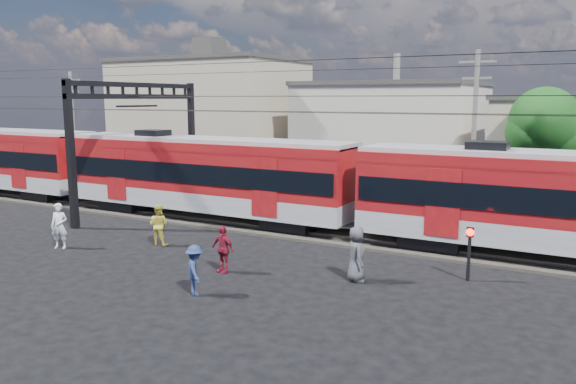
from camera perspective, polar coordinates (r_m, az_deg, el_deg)
name	(u,v)px	position (r m, az deg, el deg)	size (l,w,h in m)	color
ground	(199,281)	(19.43, -9.07, -8.93)	(120.00, 120.00, 0.00)	black
track_bed	(305,231)	(25.95, 1.77, -3.98)	(70.00, 3.40, 0.12)	#2D2823
rail_near	(298,232)	(25.28, 1.01, -4.06)	(70.00, 0.12, 0.12)	#59544C
rail_far	(313,225)	(26.58, 2.51, -3.39)	(70.00, 0.12, 0.12)	#59544C
commuter_train	(207,173)	(28.43, -8.27, 1.91)	(50.30, 3.08, 4.17)	black
catenary	(157,117)	(30.16, -13.13, 7.41)	(70.00, 9.30, 7.52)	black
building_west	(211,116)	(47.87, -7.84, 7.67)	(14.28, 10.20, 9.30)	tan
building_midwest	(395,131)	(43.70, 10.79, 6.11)	(12.24, 12.24, 7.30)	#B8AEA1
utility_pole_mid	(474,130)	(30.06, 18.37, 6.02)	(1.80, 0.24, 8.50)	slate
utility_pole_west	(73,124)	(43.94, -21.00, 6.48)	(1.80, 0.24, 8.00)	slate
tree_near	(548,126)	(32.73, 24.89, 6.09)	(3.82, 3.64, 6.72)	#382619
pedestrian_a	(59,226)	(24.88, -22.21, -3.20)	(0.68, 0.45, 1.88)	silver
pedestrian_b	(159,225)	(24.15, -13.01, -3.27)	(0.85, 0.66, 1.74)	gold
pedestrian_c	(195,270)	(17.93, -9.42, -7.84)	(1.03, 0.59, 1.60)	navy
pedestrian_d	(223,249)	(20.03, -6.64, -5.77)	(1.00, 0.42, 1.70)	maroon
pedestrian_e	(356,254)	(19.09, 6.95, -6.27)	(0.92, 0.60, 1.88)	#46464B
crossing_signal	(470,244)	(19.84, 17.96, -5.03)	(0.27, 0.27, 1.86)	black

